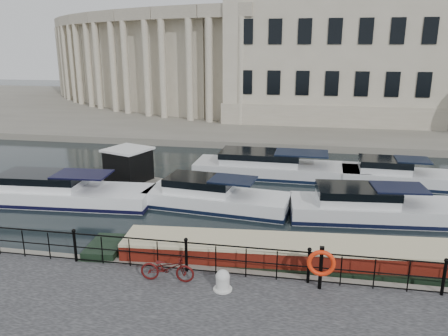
% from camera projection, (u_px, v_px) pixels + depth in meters
% --- Properties ---
extents(ground_plane, '(160.00, 160.00, 0.00)m').
position_uv_depth(ground_plane, '(202.00, 255.00, 16.92)').
color(ground_plane, black).
rests_on(ground_plane, ground).
extents(far_bank, '(120.00, 42.00, 0.55)m').
position_uv_depth(far_bank, '(274.00, 109.00, 53.78)').
color(far_bank, '#6B665B').
rests_on(far_bank, ground_plane).
extents(railing, '(24.14, 0.14, 1.22)m').
position_uv_depth(railing, '(186.00, 254.00, 14.46)').
color(railing, black).
rests_on(railing, near_quay).
extents(civic_building, '(53.55, 31.84, 16.85)m').
position_uv_depth(civic_building, '(264.00, 53.00, 48.05)').
color(civic_building, '#ADA38C').
rests_on(civic_building, far_bank).
extents(bicycle, '(1.78, 0.69, 0.92)m').
position_uv_depth(bicycle, '(167.00, 268.00, 13.93)').
color(bicycle, '#4B0E0D').
rests_on(bicycle, near_quay).
extents(mooring_bollard, '(0.59, 0.59, 0.67)m').
position_uv_depth(mooring_bollard, '(223.00, 281.00, 13.45)').
color(mooring_bollard, silver).
rests_on(mooring_bollard, near_quay).
extents(life_ring_post, '(0.87, 0.22, 1.42)m').
position_uv_depth(life_ring_post, '(321.00, 264.00, 13.30)').
color(life_ring_post, black).
rests_on(life_ring_post, near_quay).
extents(narrowboat, '(15.13, 3.14, 1.55)m').
position_uv_depth(narrowboat, '(291.00, 263.00, 15.57)').
color(narrowboat, black).
rests_on(narrowboat, ground_plane).
extents(harbour_hut, '(3.80, 3.49, 2.19)m').
position_uv_depth(harbour_hut, '(129.00, 168.00, 25.53)').
color(harbour_hut, '#6B665B').
rests_on(harbour_hut, ground_plane).
extents(cabin_cruisers, '(25.44, 9.86, 1.99)m').
position_uv_depth(cabin_cruisers, '(254.00, 188.00, 23.76)').
color(cabin_cruisers, white).
rests_on(cabin_cruisers, ground_plane).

